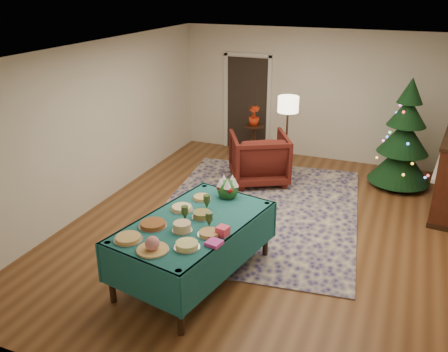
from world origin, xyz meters
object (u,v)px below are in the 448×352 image
at_px(armchair, 259,156).
at_px(potted_plant, 254,120).
at_px(side_table, 253,142).
at_px(buffet_table, 194,233).
at_px(floor_lamp, 288,109).
at_px(gift_box, 223,231).
at_px(christmas_tree, 404,139).

xyz_separation_m(armchair, potted_plant, (-0.52, 1.23, 0.32)).
bearing_deg(armchair, potted_plant, -95.19).
bearing_deg(side_table, buffet_table, -80.80).
relative_size(floor_lamp, side_table, 2.21).
bearing_deg(buffet_table, potted_plant, 99.20).
relative_size(gift_box, christmas_tree, 0.06).
distance_m(gift_box, armchair, 3.58).
bearing_deg(side_table, gift_box, -75.76).
height_order(gift_box, potted_plant, potted_plant).
xyz_separation_m(floor_lamp, christmas_tree, (2.07, 0.40, -0.45)).
distance_m(armchair, christmas_tree, 2.64).
relative_size(buffet_table, armchair, 2.20).
distance_m(potted_plant, christmas_tree, 3.03).
height_order(armchair, potted_plant, armchair).
bearing_deg(floor_lamp, buffet_table, -92.95).
xyz_separation_m(buffet_table, floor_lamp, (0.19, 3.72, 0.70)).
xyz_separation_m(gift_box, christmas_tree, (1.80, 4.30, 0.04)).
xyz_separation_m(gift_box, floor_lamp, (-0.27, 3.90, 0.48)).
bearing_deg(floor_lamp, gift_box, -86.00).
bearing_deg(christmas_tree, potted_plant, 171.97).
bearing_deg(buffet_table, christmas_tree, 61.17).
bearing_deg(gift_box, buffet_table, 158.28).
bearing_deg(floor_lamp, potted_plant, 138.38).
xyz_separation_m(armchair, christmas_tree, (2.48, 0.80, 0.39)).
xyz_separation_m(buffet_table, gift_box, (0.46, -0.19, 0.22)).
bearing_deg(potted_plant, side_table, 116.57).
relative_size(gift_box, floor_lamp, 0.08).
relative_size(armchair, christmas_tree, 0.52).
bearing_deg(buffet_table, side_table, 99.20).
distance_m(gift_box, floor_lamp, 3.94).
distance_m(buffet_table, potted_plant, 4.60).
bearing_deg(potted_plant, buffet_table, -80.80).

